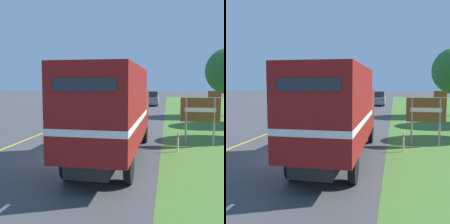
% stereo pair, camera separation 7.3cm
% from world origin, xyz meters
% --- Properties ---
extents(ground_plane, '(200.00, 200.00, 0.00)m').
position_xyz_m(ground_plane, '(0.00, 0.00, 0.00)').
color(ground_plane, '#444447').
extents(edge_line_yellow, '(0.12, 71.22, 0.01)m').
position_xyz_m(edge_line_yellow, '(-3.70, 19.42, 0.00)').
color(edge_line_yellow, yellow).
rests_on(edge_line_yellow, ground).
extents(centre_dash_near, '(0.12, 2.60, 0.01)m').
position_xyz_m(centre_dash_near, '(0.00, 0.41, 0.00)').
color(centre_dash_near, white).
rests_on(centre_dash_near, ground).
extents(centre_dash_mid_a, '(0.12, 2.60, 0.01)m').
position_xyz_m(centre_dash_mid_a, '(0.00, 7.01, 0.00)').
color(centre_dash_mid_a, white).
rests_on(centre_dash_mid_a, ground).
extents(centre_dash_mid_b, '(0.12, 2.60, 0.01)m').
position_xyz_m(centre_dash_mid_b, '(0.00, 13.61, 0.00)').
color(centre_dash_mid_b, white).
rests_on(centre_dash_mid_b, ground).
extents(centre_dash_far, '(0.12, 2.60, 0.01)m').
position_xyz_m(centre_dash_far, '(0.00, 20.21, 0.00)').
color(centre_dash_far, white).
rests_on(centre_dash_far, ground).
extents(centre_dash_farthest, '(0.12, 2.60, 0.01)m').
position_xyz_m(centre_dash_farthest, '(0.00, 26.81, 0.00)').
color(centre_dash_farthest, white).
rests_on(centre_dash_farthest, ground).
extents(horse_trailer_truck, '(2.34, 8.44, 3.72)m').
position_xyz_m(horse_trailer_truck, '(1.83, -0.32, 2.06)').
color(horse_trailer_truck, black).
rests_on(horse_trailer_truck, ground).
extents(lead_car_white, '(1.80, 4.24, 1.94)m').
position_xyz_m(lead_car_white, '(-1.98, 14.46, 0.98)').
color(lead_car_white, black).
rests_on(lead_car_white, ground).
extents(lead_car_grey_ahead, '(1.80, 4.31, 2.03)m').
position_xyz_m(lead_car_grey_ahead, '(1.81, 28.87, 1.01)').
color(lead_car_grey_ahead, black).
rests_on(lead_car_grey_ahead, ground).
extents(lead_car_red_ahead, '(1.80, 4.17, 1.79)m').
position_xyz_m(lead_car_red_ahead, '(-1.78, 44.99, 0.91)').
color(lead_car_red_ahead, black).
rests_on(lead_car_red_ahead, ground).
extents(highway_sign, '(1.93, 0.09, 2.75)m').
position_xyz_m(highway_sign, '(5.62, 3.36, 1.73)').
color(highway_sign, '#9E9EA3').
rests_on(highway_sign, ground).
extents(delineator_post, '(0.08, 0.08, 0.95)m').
position_xyz_m(delineator_post, '(4.47, 1.71, 0.51)').
color(delineator_post, white).
rests_on(delineator_post, ground).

